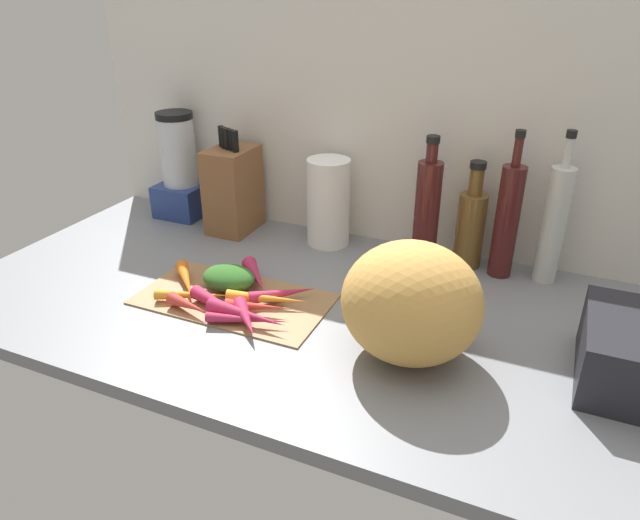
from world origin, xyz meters
TOP-DOWN VIEW (x-y plane):
  - ground_plane at (0.00, 0.00)cm, footprint 170.00×80.00cm
  - wall_back at (0.00, 38.50)cm, footprint 170.00×3.00cm
  - cutting_board at (-20.74, -6.57)cm, footprint 41.73×22.13cm
  - carrot_0 at (-33.05, -6.45)cm, footprint 12.32×12.76cm
  - carrot_1 at (-13.11, -10.26)cm, footprint 12.78×6.68cm
  - carrot_2 at (-12.32, -15.25)cm, footprint 10.85×11.24cm
  - carrot_3 at (-26.22, -15.31)cm, footprint 10.54×4.70cm
  - carrot_4 at (-27.63, -10.95)cm, footprint 16.86×8.67cm
  - carrot_5 at (-10.35, -3.08)cm, footprint 13.06×11.93cm
  - carrot_6 at (-19.78, -12.94)cm, footprint 17.04×8.22cm
  - carrot_7 at (-19.36, 1.02)cm, footprint 11.95×12.47cm
  - carrot_8 at (-12.51, -6.53)cm, footprint 17.27×7.60cm
  - carrot_9 at (-12.92, -14.11)cm, footprint 17.83×4.17cm
  - carrot_10 at (-12.32, -14.68)cm, footprint 16.94×7.17cm
  - carrot_11 at (-13.97, -6.20)cm, footprint 13.68×6.39cm
  - carrot_greens_pile at (-23.61, -3.54)cm, footprint 12.20×9.38cm
  - winter_squash at (19.55, -10.61)cm, footprint 25.50×23.65cm
  - knife_block at (-40.86, 27.49)cm, footprint 10.85×14.99cm
  - blender_appliance at (-60.55, 30.89)cm, footprint 13.42×13.42cm
  - paper_towel_roll at (-13.59, 29.50)cm, footprint 11.07×11.07cm
  - bottle_0 at (12.53, 27.47)cm, footprint 5.97×5.97cm
  - bottle_1 at (22.48, 31.12)cm, footprint 6.73×6.73cm
  - bottle_2 at (30.57, 29.46)cm, footprint 5.44×5.44cm
  - bottle_3 at (40.49, 30.92)cm, footprint 5.29×5.29cm

SIDE VIEW (x-z plane):
  - ground_plane at x=0.00cm, z-range -3.00..0.00cm
  - cutting_board at x=-20.74cm, z-range 0.00..0.80cm
  - carrot_10 at x=-12.32cm, z-range 0.80..2.93cm
  - carrot_4 at x=-27.63cm, z-range 0.80..3.12cm
  - carrot_11 at x=-13.97cm, z-range 0.80..3.35cm
  - carrot_3 at x=-26.22cm, z-range 0.80..3.66cm
  - carrot_1 at x=-13.11cm, z-range 0.80..3.66cm
  - carrot_5 at x=-10.35cm, z-range 0.80..3.73cm
  - carrot_8 at x=-12.51cm, z-range 0.80..3.73cm
  - carrot_0 at x=-33.05cm, z-range 0.80..3.85cm
  - carrot_6 at x=-19.78cm, z-range 0.80..3.97cm
  - carrot_2 at x=-12.32cm, z-range 0.80..4.10cm
  - carrot_9 at x=-12.92cm, z-range 0.80..4.17cm
  - carrot_7 at x=-19.36cm, z-range 0.80..4.36cm
  - carrot_greens_pile at x=-23.61cm, z-range 0.80..5.96cm
  - bottle_1 at x=22.48cm, z-range -2.67..23.43cm
  - winter_squash at x=19.55cm, z-range 0.00..22.45cm
  - paper_towel_roll at x=-13.59cm, z-range 0.00..22.69cm
  - knife_block at x=-40.86cm, z-range -2.46..25.99cm
  - blender_appliance at x=-60.55cm, z-range -1.99..28.15cm
  - bottle_0 at x=12.53cm, z-range -2.25..29.54cm
  - bottle_2 at x=30.57cm, z-range -3.30..31.12cm
  - bottle_3 at x=40.49cm, z-range -3.36..31.66cm
  - wall_back at x=0.00cm, z-range 0.00..60.00cm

